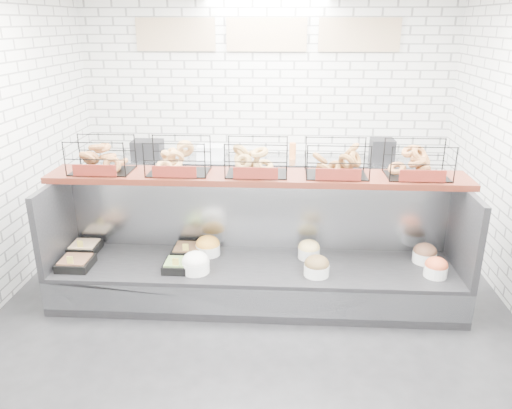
{
  "coord_description": "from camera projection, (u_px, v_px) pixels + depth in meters",
  "views": [
    {
      "loc": [
        0.27,
        -4.14,
        2.66
      ],
      "look_at": [
        -0.0,
        0.45,
        0.97
      ],
      "focal_mm": 35.0,
      "sensor_mm": 36.0,
      "label": 1
    }
  ],
  "objects": [
    {
      "name": "ground",
      "position": [
        254.0,
        315.0,
        4.81
      ],
      "size": [
        5.5,
        5.5,
        0.0
      ],
      "primitive_type": "plane",
      "color": "black",
      "rests_on": "ground"
    },
    {
      "name": "room_shell",
      "position": [
        257.0,
        90.0,
        4.66
      ],
      "size": [
        5.02,
        5.51,
        3.01
      ],
      "color": "silver",
      "rests_on": "ground"
    },
    {
      "name": "display_case",
      "position": [
        255.0,
        268.0,
        5.02
      ],
      "size": [
        4.0,
        0.9,
        1.2
      ],
      "color": "black",
      "rests_on": "ground"
    },
    {
      "name": "bagel_shelf",
      "position": [
        257.0,
        162.0,
        4.82
      ],
      "size": [
        4.1,
        0.5,
        0.4
      ],
      "color": "#3D140D",
      "rests_on": "display_case"
    },
    {
      "name": "prep_counter",
      "position": [
        264.0,
        189.0,
        6.92
      ],
      "size": [
        4.0,
        0.6,
        1.2
      ],
      "color": "#93969B",
      "rests_on": "ground"
    }
  ]
}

